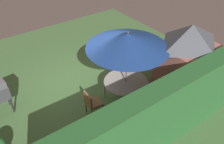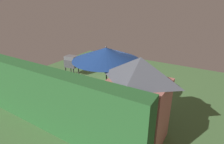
{
  "view_description": "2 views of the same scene",
  "coord_description": "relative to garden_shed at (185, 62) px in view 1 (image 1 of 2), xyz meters",
  "views": [
    {
      "loc": [
        3.12,
        6.16,
        5.62
      ],
      "look_at": [
        -0.59,
        1.1,
        1.01
      ],
      "focal_mm": 37.79,
      "sensor_mm": 36.0,
      "label": 1
    },
    {
      "loc": [
        -4.26,
        6.77,
        4.06
      ],
      "look_at": [
        -0.55,
        0.65,
        1.24
      ],
      "focal_mm": 28.55,
      "sensor_mm": 36.0,
      "label": 2
    }
  ],
  "objects": [
    {
      "name": "ground_plane",
      "position": [
        2.55,
        -2.45,
        -1.37
      ],
      "size": [
        11.0,
        11.0,
        0.0
      ],
      "primitive_type": "plane",
      "color": "#47703D"
    },
    {
      "name": "hedge_backdrop",
      "position": [
        2.55,
        1.05,
        -0.3
      ],
      "size": [
        6.68,
        0.57,
        2.13
      ],
      "color": "#28602D",
      "rests_on": "ground"
    },
    {
      "name": "garden_shed",
      "position": [
        0.0,
        0.0,
        0.0
      ],
      "size": [
        1.75,
        1.41,
        2.68
      ],
      "color": "#B26B60",
      "rests_on": "ground"
    },
    {
      "name": "patio_table",
      "position": [
        1.71,
        -0.92,
        -0.63
      ],
      "size": [
        1.45,
        1.45,
        0.79
      ],
      "color": "#B2ADA3",
      "rests_on": "ground"
    },
    {
      "name": "patio_umbrella",
      "position": [
        1.71,
        -0.92,
        0.94
      ],
      "size": [
        2.51,
        2.51,
        2.59
      ],
      "color": "#4C4C51",
      "rests_on": "ground"
    },
    {
      "name": "chair_near_shed",
      "position": [
        1.39,
        0.26,
        -0.85
      ],
      "size": [
        0.57,
        0.57,
        0.9
      ],
      "color": "olive",
      "rests_on": "ground"
    },
    {
      "name": "chair_far_side",
      "position": [
        0.75,
        -1.84,
        -0.85
      ],
      "size": [
        0.65,
        0.65,
        0.9
      ],
      "color": "olive",
      "rests_on": "ground"
    },
    {
      "name": "chair_toward_hedge",
      "position": [
        3.01,
        -0.98,
        -0.85
      ],
      "size": [
        0.49,
        0.48,
        0.9
      ],
      "color": "olive",
      "rests_on": "ground"
    },
    {
      "name": "person_in_red",
      "position": [
        1.41,
        0.17,
        -0.58
      ],
      "size": [
        0.39,
        0.32,
        1.26
      ],
      "color": "#CC3D33",
      "rests_on": "ground"
    },
    {
      "name": "person_in_blue",
      "position": [
        0.81,
        -1.78,
        -0.58
      ],
      "size": [
        0.41,
        0.41,
        1.26
      ],
      "color": "#3866B2",
      "rests_on": "ground"
    }
  ]
}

